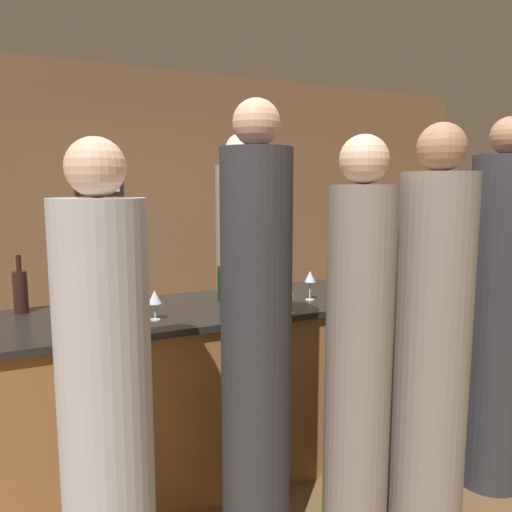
# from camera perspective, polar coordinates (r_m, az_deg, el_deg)

# --- Properties ---
(ground_plane) EXTENTS (14.00, 14.00, 0.00)m
(ground_plane) POSITION_cam_1_polar(r_m,az_deg,el_deg) (3.28, -1.53, -22.26)
(ground_plane) COLOR brown
(back_wall) EXTENTS (8.00, 0.08, 2.80)m
(back_wall) POSITION_cam_1_polar(r_m,az_deg,el_deg) (5.17, -12.75, 4.94)
(back_wall) COLOR brown
(back_wall) RESTS_ON ground_plane
(bar_counter) EXTENTS (2.98, 0.79, 0.98)m
(bar_counter) POSITION_cam_1_polar(r_m,az_deg,el_deg) (3.06, -1.56, -14.25)
(bar_counter) COLOR #996638
(bar_counter) RESTS_ON ground_plane
(bartender) EXTENTS (0.38, 0.38, 2.03)m
(bartender) POSITION_cam_1_polar(r_m,az_deg,el_deg) (3.76, -1.67, -2.86)
(bartender) COLOR gray
(bartender) RESTS_ON ground_plane
(guest_0) EXTENTS (0.30, 0.30, 1.88)m
(guest_0) POSITION_cam_1_polar(r_m,az_deg,el_deg) (2.38, 11.63, -10.89)
(guest_0) COLOR gray
(guest_0) RESTS_ON ground_plane
(guest_1) EXTENTS (0.34, 0.34, 1.82)m
(guest_1) POSITION_cam_1_polar(r_m,az_deg,el_deg) (1.98, -16.78, -16.25)
(guest_1) COLOR #B2B2B7
(guest_1) RESTS_ON ground_plane
(guest_2) EXTENTS (0.36, 0.36, 1.94)m
(guest_2) POSITION_cam_1_polar(r_m,az_deg,el_deg) (2.58, 19.47, -9.32)
(guest_2) COLOR gray
(guest_2) RESTS_ON ground_plane
(guest_3) EXTENTS (0.34, 0.34, 2.01)m
(guest_3) POSITION_cam_1_polar(r_m,az_deg,el_deg) (3.02, 25.86, -6.47)
(guest_3) COLOR #2D2D33
(guest_3) RESTS_ON ground_plane
(guest_4) EXTENTS (0.31, 0.31, 2.01)m
(guest_4) POSITION_cam_1_polar(r_m,az_deg,el_deg) (2.20, 0.04, -10.69)
(guest_4) COLOR #2D2D33
(guest_4) RESTS_ON ground_plane
(wine_bottle_0) EXTENTS (0.07, 0.07, 0.31)m
(wine_bottle_0) POSITION_cam_1_polar(r_m,az_deg,el_deg) (2.92, -25.33, -3.63)
(wine_bottle_0) COLOR black
(wine_bottle_0) RESTS_ON bar_counter
(wine_bottle_1) EXTENTS (0.07, 0.07, 0.29)m
(wine_bottle_1) POSITION_cam_1_polar(r_m,az_deg,el_deg) (2.88, -19.38, -3.47)
(wine_bottle_1) COLOR black
(wine_bottle_1) RESTS_ON bar_counter
(wine_bottle_2) EXTENTS (0.07, 0.07, 0.29)m
(wine_bottle_2) POSITION_cam_1_polar(r_m,az_deg,el_deg) (2.94, -3.71, -3.00)
(wine_bottle_2) COLOR black
(wine_bottle_2) RESTS_ON bar_counter
(wine_glass_0) EXTENTS (0.07, 0.07, 0.17)m
(wine_glass_0) POSITION_cam_1_polar(r_m,az_deg,el_deg) (3.30, 18.46, -1.93)
(wine_glass_0) COLOR silver
(wine_glass_0) RESTS_ON bar_counter
(wine_glass_1) EXTENTS (0.07, 0.07, 0.15)m
(wine_glass_1) POSITION_cam_1_polar(r_m,az_deg,el_deg) (2.64, 3.79, -4.14)
(wine_glass_1) COLOR silver
(wine_glass_1) RESTS_ON bar_counter
(wine_glass_2) EXTENTS (0.07, 0.07, 0.15)m
(wine_glass_2) POSITION_cam_1_polar(r_m,az_deg,el_deg) (2.55, -11.51, -4.73)
(wine_glass_2) COLOR silver
(wine_glass_2) RESTS_ON bar_counter
(wine_glass_3) EXTENTS (0.06, 0.06, 0.17)m
(wine_glass_3) POSITION_cam_1_polar(r_m,az_deg,el_deg) (2.95, 6.20, -2.49)
(wine_glass_3) COLOR silver
(wine_glass_3) RESTS_ON bar_counter
(wine_glass_4) EXTENTS (0.08, 0.08, 0.15)m
(wine_glass_4) POSITION_cam_1_polar(r_m,az_deg,el_deg) (3.38, 20.76, -2.00)
(wine_glass_4) COLOR silver
(wine_glass_4) RESTS_ON bar_counter
(wine_glass_5) EXTENTS (0.06, 0.06, 0.16)m
(wine_glass_5) POSITION_cam_1_polar(r_m,az_deg,el_deg) (2.58, -16.07, -4.51)
(wine_glass_5) COLOR silver
(wine_glass_5) RESTS_ON bar_counter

